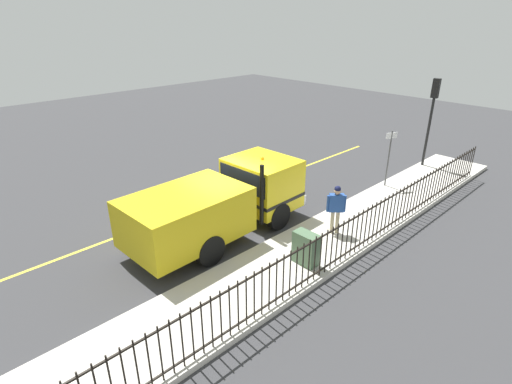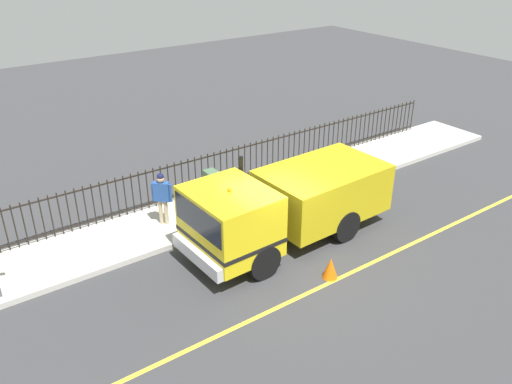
# 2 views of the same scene
# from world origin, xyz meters

# --- Properties ---
(ground_plane) EXTENTS (55.36, 55.36, 0.00)m
(ground_plane) POSITION_xyz_m (0.00, 0.00, 0.00)
(ground_plane) COLOR #38383A
(ground_plane) RESTS_ON ground
(sidewalk_slab) EXTENTS (2.49, 25.17, 0.16)m
(sidewalk_slab) POSITION_xyz_m (3.15, 0.00, 0.08)
(sidewalk_slab) COLOR beige
(sidewalk_slab) RESTS_ON ground
(lane_marking) EXTENTS (0.12, 22.65, 0.01)m
(lane_marking) POSITION_xyz_m (-1.90, 0.00, 0.00)
(lane_marking) COLOR yellow
(lane_marking) RESTS_ON ground
(work_truck) EXTENTS (2.53, 6.41, 2.53)m
(work_truck) POSITION_xyz_m (0.41, -0.34, 1.27)
(work_truck) COLOR yellow
(work_truck) RESTS_ON ground
(worker_standing) EXTENTS (0.49, 0.49, 1.68)m
(worker_standing) POSITION_xyz_m (3.10, 2.02, 1.19)
(worker_standing) COLOR #264C99
(worker_standing) RESTS_ON sidewalk_slab
(iron_fence) EXTENTS (0.04, 21.43, 1.36)m
(iron_fence) POSITION_xyz_m (4.25, 0.00, 0.85)
(iron_fence) COLOR black
(iron_fence) RESTS_ON sidewalk_slab
(utility_cabinet) EXTENTS (0.74, 0.40, 0.98)m
(utility_cabinet) POSITION_xyz_m (3.57, -0.04, 0.65)
(utility_cabinet) COLOR #4C6B4C
(utility_cabinet) RESTS_ON sidewalk_slab
(traffic_cone) EXTENTS (0.41, 0.41, 0.59)m
(traffic_cone) POSITION_xyz_m (-1.72, -0.37, 0.29)
(traffic_cone) COLOR orange
(traffic_cone) RESTS_ON ground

